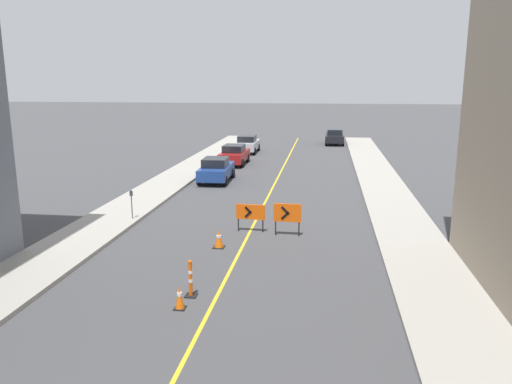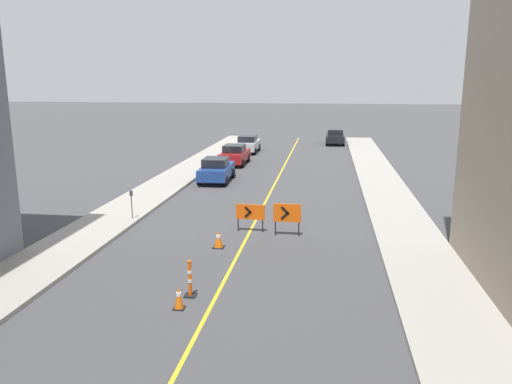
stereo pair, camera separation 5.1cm
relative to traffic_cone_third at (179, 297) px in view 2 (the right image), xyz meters
name	(u,v)px [view 2 (the right image)]	position (x,y,z in m)	size (l,w,h in m)	color
lane_stripe	(270,194)	(0.89, 15.47, -0.35)	(0.12, 59.23, 0.01)	gold
sidewalk_left	(159,189)	(-5.93, 15.47, -0.28)	(2.82, 59.23, 0.16)	#9E998E
sidewalk_right	(388,196)	(7.71, 15.47, -0.28)	(2.82, 59.23, 0.16)	#9E998E
traffic_cone_third	(179,297)	(0.00, 0.00, 0.00)	(0.34, 0.34, 0.71)	black
traffic_cone_fourth	(218,239)	(-0.03, 5.54, 0.00)	(0.45, 0.45, 0.72)	black
delineator_post_rear	(190,281)	(0.09, 0.89, 0.16)	(0.37, 0.37, 1.19)	black
arrow_barricade_primary	(250,213)	(0.90, 7.86, 0.50)	(1.29, 0.14, 1.23)	#EF560C
arrow_barricade_secondary	(287,214)	(2.55, 7.48, 0.61)	(1.18, 0.10, 1.41)	#EF560C
parked_car_curb_near	(216,169)	(-3.02, 18.65, 0.45)	(1.95, 4.36, 1.59)	navy
parked_car_curb_mid	(235,155)	(-3.07, 25.53, 0.45)	(1.94, 4.33, 1.59)	maroon
parked_car_curb_far	(248,144)	(-3.10, 32.35, 0.45)	(1.93, 4.30, 1.59)	#B7B7BC
parked_car_opposite_side	(335,137)	(4.98, 39.75, 0.45)	(1.94, 4.32, 1.59)	black
parking_meter_far_curb	(131,198)	(-4.87, 8.65, 0.77)	(0.12, 0.11, 1.37)	#4C4C51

